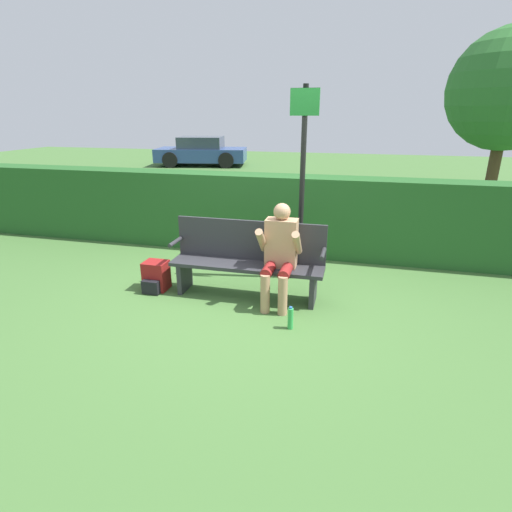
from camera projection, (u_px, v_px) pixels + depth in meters
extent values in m
plane|color=#426B33|center=(247.00, 296.00, 5.12)|extent=(40.00, 40.00, 0.00)
cube|color=#235623|center=(276.00, 214.00, 6.60)|extent=(12.00, 0.55, 1.28)
cube|color=#2D2D33|center=(246.00, 266.00, 4.98)|extent=(1.93, 0.41, 0.05)
cube|color=#2D2D33|center=(250.00, 240.00, 5.06)|extent=(1.93, 0.04, 0.51)
cube|color=#2D2D33|center=(185.00, 276.00, 5.25)|extent=(0.06, 0.37, 0.40)
cube|color=#2D2D33|center=(313.00, 289.00, 4.86)|extent=(0.06, 0.37, 0.40)
cylinder|color=#2D2D33|center=(176.00, 242.00, 5.11)|extent=(0.05, 0.37, 0.05)
cylinder|color=#2D2D33|center=(323.00, 253.00, 4.68)|extent=(0.05, 0.37, 0.05)
cube|color=tan|center=(281.00, 243.00, 4.81)|extent=(0.38, 0.22, 0.59)
sphere|color=tan|center=(282.00, 212.00, 4.68)|extent=(0.20, 0.20, 0.20)
cylinder|color=maroon|center=(269.00, 269.00, 4.74)|extent=(0.13, 0.41, 0.13)
cylinder|color=maroon|center=(286.00, 270.00, 4.69)|extent=(0.13, 0.41, 0.13)
cylinder|color=tan|center=(265.00, 294.00, 4.63)|extent=(0.11, 0.11, 0.47)
cylinder|color=tan|center=(283.00, 296.00, 4.58)|extent=(0.11, 0.11, 0.47)
cylinder|color=tan|center=(262.00, 240.00, 4.71)|extent=(0.09, 0.36, 0.36)
cylinder|color=tan|center=(297.00, 243.00, 4.61)|extent=(0.09, 0.36, 0.36)
cube|color=maroon|center=(156.00, 275.00, 5.27)|extent=(0.30, 0.25, 0.38)
cube|color=black|center=(151.00, 287.00, 5.15)|extent=(0.23, 0.09, 0.17)
cylinder|color=green|center=(290.00, 319.00, 4.31)|extent=(0.06, 0.06, 0.24)
cylinder|color=#2D66B2|center=(291.00, 308.00, 4.26)|extent=(0.03, 0.03, 0.02)
cylinder|color=black|center=(302.00, 189.00, 5.26)|extent=(0.07, 0.07, 2.55)
cube|color=#196626|center=(305.00, 102.00, 4.86)|extent=(0.36, 0.02, 0.32)
cube|color=#2D4784|center=(202.00, 155.00, 17.73)|extent=(4.16, 2.53, 0.56)
cube|color=#333D4C|center=(201.00, 142.00, 17.55)|extent=(2.13, 1.94, 0.49)
cylinder|color=black|center=(231.00, 156.00, 18.54)|extent=(0.68, 0.30, 0.66)
cylinder|color=black|center=(226.00, 160.00, 16.89)|extent=(0.68, 0.30, 0.66)
cylinder|color=black|center=(180.00, 156.00, 18.67)|extent=(0.68, 0.30, 0.66)
cylinder|color=black|center=(170.00, 160.00, 17.02)|extent=(0.68, 0.30, 0.66)
cylinder|color=#4C3823|center=(493.00, 172.00, 9.08)|extent=(0.25, 0.25, 1.92)
sphere|color=#2D6B2D|center=(509.00, 90.00, 8.50)|extent=(2.54, 2.54, 2.54)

